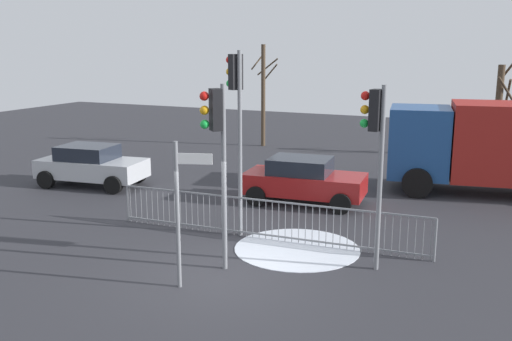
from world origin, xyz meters
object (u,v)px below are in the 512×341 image
at_px(traffic_light_foreground_left, 236,102).
at_px(direction_sign_post, 180,207).
at_px(bare_tree_centre, 263,93).
at_px(delivery_truck, 500,144).
at_px(bare_tree_left, 499,109).
at_px(traffic_light_rear_left, 217,136).
at_px(car_red_far, 303,180).
at_px(traffic_light_mid_right, 375,136).
at_px(car_silver_mid, 91,165).

relative_size(traffic_light_foreground_left, direction_sign_post, 1.56).
bearing_deg(bare_tree_centre, direction_sign_post, -72.00).
xyz_separation_m(delivery_truck, bare_tree_left, (-0.31, 7.20, 0.46)).
height_order(delivery_truck, bare_tree_left, bare_tree_left).
bearing_deg(bare_tree_centre, traffic_light_rear_left, -69.92).
bearing_deg(car_red_far, traffic_light_rear_left, -93.49).
bearing_deg(direction_sign_post, delivery_truck, 44.85).
distance_m(traffic_light_foreground_left, car_red_far, 4.63).
xyz_separation_m(traffic_light_rear_left, bare_tree_left, (5.15, 17.07, -0.87)).
bearing_deg(bare_tree_left, bare_tree_centre, -171.31).
relative_size(traffic_light_rear_left, bare_tree_left, 0.94).
distance_m(traffic_light_mid_right, traffic_light_rear_left, 3.45).
height_order(direction_sign_post, delivery_truck, direction_sign_post).
bearing_deg(car_silver_mid, delivery_truck, 12.23).
bearing_deg(bare_tree_left, direction_sign_post, -106.47).
height_order(direction_sign_post, bare_tree_centre, bare_tree_centre).
bearing_deg(delivery_truck, car_red_far, 24.57).
relative_size(car_silver_mid, delivery_truck, 0.54).
height_order(traffic_light_rear_left, bare_tree_centre, bare_tree_centre).
bearing_deg(traffic_light_mid_right, car_red_far, 41.81).
height_order(traffic_light_foreground_left, traffic_light_mid_right, traffic_light_foreground_left).
xyz_separation_m(traffic_light_mid_right, bare_tree_centre, (-8.75, 13.93, -0.43)).
bearing_deg(delivery_truck, traffic_light_foreground_left, 40.89).
relative_size(car_red_far, delivery_truck, 0.54).
relative_size(traffic_light_foreground_left, bare_tree_left, 1.10).
relative_size(direction_sign_post, bare_tree_centre, 0.62).
height_order(car_red_far, bare_tree_left, bare_tree_left).
height_order(traffic_light_mid_right, bare_tree_centre, bare_tree_centre).
distance_m(traffic_light_rear_left, direction_sign_post, 1.79).
distance_m(traffic_light_rear_left, delivery_truck, 11.36).
xyz_separation_m(traffic_light_foreground_left, bare_tree_left, (5.88, 14.63, -1.36)).
bearing_deg(traffic_light_foreground_left, traffic_light_mid_right, -76.81).
relative_size(traffic_light_rear_left, delivery_truck, 0.57).
relative_size(traffic_light_rear_left, bare_tree_centre, 0.83).
height_order(traffic_light_rear_left, car_red_far, traffic_light_rear_left).
bearing_deg(traffic_light_rear_left, traffic_light_mid_right, -108.75).
bearing_deg(delivery_truck, bare_tree_centre, -35.83).
height_order(traffic_light_mid_right, car_silver_mid, traffic_light_mid_right).
xyz_separation_m(traffic_light_foreground_left, direction_sign_post, (0.49, -3.63, -1.81)).
bearing_deg(bare_tree_left, delivery_truck, -87.53).
height_order(traffic_light_foreground_left, delivery_truck, traffic_light_foreground_left).
xyz_separation_m(traffic_light_foreground_left, delivery_truck, (6.20, 7.42, -1.82)).
distance_m(traffic_light_mid_right, direction_sign_post, 4.48).
bearing_deg(bare_tree_left, traffic_light_foreground_left, -111.92).
height_order(car_red_far, car_silver_mid, same).
bearing_deg(direction_sign_post, traffic_light_mid_right, 20.79).
bearing_deg(bare_tree_centre, delivery_truck, -26.57).
bearing_deg(direction_sign_post, car_silver_mid, 122.65).
distance_m(traffic_light_mid_right, delivery_truck, 8.80).
bearing_deg(traffic_light_rear_left, car_silver_mid, 12.44).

